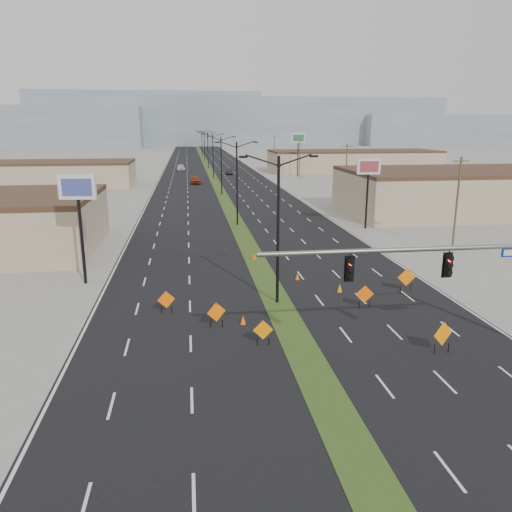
{
  "coord_description": "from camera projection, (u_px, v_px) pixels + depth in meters",
  "views": [
    {
      "loc": [
        -5.83,
        -20.09,
        11.9
      ],
      "look_at": [
        -1.38,
        12.72,
        3.2
      ],
      "focal_mm": 35.0,
      "sensor_mm": 36.0,
      "label": 1
    }
  ],
  "objects": [
    {
      "name": "median_strip",
      "position": [
        213.0,
        177.0,
        118.88
      ],
      "size": [
        2.0,
        400.0,
        0.04
      ],
      "primitive_type": "cube",
      "color": "#2D4A1A",
      "rests_on": "ground"
    },
    {
      "name": "construction_sign_1",
      "position": [
        263.0,
        331.0,
        27.59
      ],
      "size": [
        1.12,
        0.08,
        1.49
      ],
      "rotation": [
        0.0,
        0.0,
        -0.04
      ],
      "color": "orange",
      "rests_on": "ground"
    },
    {
      "name": "car_left",
      "position": [
        196.0,
        180.0,
        104.47
      ],
      "size": [
        1.96,
        4.86,
        1.65
      ],
      "primitive_type": "imported",
      "rotation": [
        0.0,
        0.0,
        0.0
      ],
      "color": "maroon",
      "rests_on": "ground"
    },
    {
      "name": "ground",
      "position": [
        323.0,
        391.0,
        23.04
      ],
      "size": [
        600.0,
        600.0,
        0.0
      ],
      "primitive_type": "plane",
      "color": "gray",
      "rests_on": "ground"
    },
    {
      "name": "utility_pole_1",
      "position": [
        346.0,
        171.0,
        81.95
      ],
      "size": [
        1.6,
        0.2,
        9.0
      ],
      "color": "#4C3823",
      "rests_on": "ground"
    },
    {
      "name": "utility_pole_2",
      "position": [
        300.0,
        157.0,
        115.5
      ],
      "size": [
        1.6,
        0.2,
        9.0
      ],
      "color": "#4C3823",
      "rests_on": "ground"
    },
    {
      "name": "streetlight_5",
      "position": [
        204.0,
        145.0,
        167.34
      ],
      "size": [
        5.15,
        0.24,
        10.02
      ],
      "color": "black",
      "rests_on": "ground"
    },
    {
      "name": "cone_3",
      "position": [
        254.0,
        256.0,
        45.58
      ],
      "size": [
        0.43,
        0.43,
        0.66
      ],
      "primitive_type": "cone",
      "rotation": [
        0.0,
        0.0,
        -0.09
      ],
      "color": "#D95104",
      "rests_on": "ground"
    },
    {
      "name": "utility_pole_3",
      "position": [
        274.0,
        150.0,
        149.04
      ],
      "size": [
        1.6,
        0.2,
        9.0
      ],
      "color": "#4C3823",
      "rests_on": "ground"
    },
    {
      "name": "building_se_far",
      "position": [
        353.0,
        162.0,
        132.76
      ],
      "size": [
        44.0,
        16.0,
        5.0
      ],
      "primitive_type": "cube",
      "color": "tan",
      "rests_on": "ground"
    },
    {
      "name": "cone_2",
      "position": [
        297.0,
        276.0,
        39.55
      ],
      "size": [
        0.39,
        0.39,
        0.55
      ],
      "primitive_type": "cone",
      "rotation": [
        0.0,
        0.0,
        -0.19
      ],
      "color": "#FF6805",
      "rests_on": "ground"
    },
    {
      "name": "construction_sign_5",
      "position": [
        406.0,
        278.0,
        36.55
      ],
      "size": [
        1.33,
        0.08,
        1.77
      ],
      "rotation": [
        0.0,
        0.0,
        -0.03
      ],
      "color": "#FF6605",
      "rests_on": "ground"
    },
    {
      "name": "road_surface",
      "position": [
        213.0,
        177.0,
        118.88
      ],
      "size": [
        25.0,
        400.0,
        0.02
      ],
      "primitive_type": "cube",
      "color": "black",
      "rests_on": "ground"
    },
    {
      "name": "mesa_backdrop",
      "position": [
        148.0,
        119.0,
        321.77
      ],
      "size": [
        140.0,
        50.0,
        32.0
      ],
      "primitive_type": "cube",
      "color": "gray",
      "rests_on": "ground"
    },
    {
      "name": "car_far",
      "position": [
        181.0,
        168.0,
        134.82
      ],
      "size": [
        2.36,
        5.23,
        1.49
      ],
      "primitive_type": "imported",
      "rotation": [
        0.0,
        0.0,
        0.06
      ],
      "color": "#B8BFC3",
      "rests_on": "ground"
    },
    {
      "name": "cone_0",
      "position": [
        243.0,
        320.0,
        30.69
      ],
      "size": [
        0.44,
        0.44,
        0.58
      ],
      "primitive_type": "cone",
      "rotation": [
        0.0,
        0.0,
        -0.35
      ],
      "color": "#FF5805",
      "rests_on": "ground"
    },
    {
      "name": "streetlight_6",
      "position": [
        202.0,
        142.0,
        194.17
      ],
      "size": [
        5.15,
        0.24,
        10.02
      ],
      "color": "black",
      "rests_on": "ground"
    },
    {
      "name": "mesa_center",
      "position": [
        260.0,
        122.0,
        312.2
      ],
      "size": [
        220.0,
        50.0,
        28.0
      ],
      "primitive_type": "cube",
      "color": "gray",
      "rests_on": "ground"
    },
    {
      "name": "pole_sign_east_far",
      "position": [
        298.0,
        141.0,
        118.1
      ],
      "size": [
        3.16,
        1.63,
        10.09
      ],
      "rotation": [
        0.0,
        0.0,
        -0.41
      ],
      "color": "black",
      "rests_on": "ground"
    },
    {
      "name": "streetlight_4",
      "position": [
        208.0,
        149.0,
        140.5
      ],
      "size": [
        5.15,
        0.24,
        10.02
      ],
      "color": "black",
      "rests_on": "ground"
    },
    {
      "name": "construction_sign_3",
      "position": [
        365.0,
        295.0,
        33.28
      ],
      "size": [
        1.19,
        0.16,
        1.58
      ],
      "rotation": [
        0.0,
        0.0,
        -0.1
      ],
      "color": "#FF5905",
      "rests_on": "ground"
    },
    {
      "name": "building_se_near",
      "position": [
        475.0,
        193.0,
        69.88
      ],
      "size": [
        36.0,
        18.0,
        5.5
      ],
      "primitive_type": "cube",
      "color": "tan",
      "rests_on": "ground"
    },
    {
      "name": "cone_1",
      "position": [
        340.0,
        288.0,
        36.64
      ],
      "size": [
        0.43,
        0.43,
        0.62
      ],
      "primitive_type": "cone",
      "rotation": [
        0.0,
        0.0,
        -0.18
      ],
      "color": "orange",
      "rests_on": "ground"
    },
    {
      "name": "building_sw_far",
      "position": [
        56.0,
        175.0,
        99.77
      ],
      "size": [
        30.0,
        14.0,
        4.5
      ],
      "primitive_type": "cube",
      "color": "tan",
      "rests_on": "ground"
    },
    {
      "name": "pole_sign_east_near",
      "position": [
        368.0,
        173.0,
        57.69
      ],
      "size": [
        2.69,
        0.72,
        8.18
      ],
      "rotation": [
        0.0,
        0.0,
        -0.14
      ],
      "color": "black",
      "rests_on": "ground"
    },
    {
      "name": "construction_sign_2",
      "position": [
        216.0,
        313.0,
        30.01
      ],
      "size": [
        1.15,
        0.47,
        1.62
      ],
      "rotation": [
        0.0,
        0.0,
        0.36
      ],
      "color": "#FF6205",
      "rests_on": "ground"
    },
    {
      "name": "car_mid",
      "position": [
        229.0,
        172.0,
        124.17
      ],
      "size": [
        1.43,
        4.01,
        1.32
      ],
      "primitive_type": "imported",
      "rotation": [
        0.0,
        0.0,
        -0.01
      ],
      "color": "black",
      "rests_on": "ground"
    },
    {
      "name": "streetlight_1",
      "position": [
        237.0,
        181.0,
        60.0
      ],
      "size": [
        5.15,
        0.24,
        10.02
      ],
      "color": "black",
      "rests_on": "ground"
    },
    {
      "name": "streetlight_0",
      "position": [
        278.0,
        226.0,
        33.16
      ],
      "size": [
        5.15,
        0.24,
        10.02
      ],
      "color": "black",
      "rests_on": "ground"
    },
    {
      "name": "construction_sign_0",
      "position": [
        166.0,
        300.0,
        32.31
      ],
      "size": [
        1.13,
        0.29,
        1.53
      ],
      "rotation": [
        0.0,
        0.0,
        0.22
      ],
      "color": "#FF5A05",
      "rests_on": "ground"
    },
    {
      "name": "construction_sign_4",
      "position": [
        443.0,
        335.0,
        26.6
      ],
      "size": [
        1.27,
        0.52,
        1.79
      ],
      "rotation": [
        0.0,
        0.0,
        0.37
      ],
      "color": "orange",
      "rests_on": "ground"
    },
    {
      "name": "streetlight_2",
      "position": [
        221.0,
        164.0,
        86.83
      ],
      "size": [
        5.15,
        0.24,
        10.02
      ],
      "color": "black",
      "rests_on": "ground"
    },
    {
      "name": "signal_mast",
      "position": [
        482.0,
        272.0,
        24.85
      ],
      "size": [
        16.3,
        0.6,
        8.0
      ],
      "color": "slate",
      "rests_on": "ground"
    },
    {
      "name": "streetlight_3",
      "position": [
        213.0,
        155.0,
        113.67
      ],
      "size": [
        5.15,
        0.24,
        10.02
      ],
      "color": "black",
      "rests_on": "ground"
    },
    {
      "name": "utility_pole_0",
      "position": [
        457.0,
        202.0,
        48.41
      ],
      "size": [
        1.6,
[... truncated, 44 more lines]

